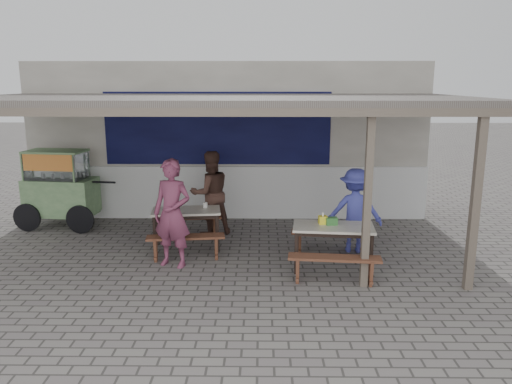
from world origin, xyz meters
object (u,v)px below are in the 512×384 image
object	(u,v)px
tissue_box	(323,220)
patron_wall_side	(210,193)
bench_left_wall	(188,222)
table_right	(333,230)
condiment_bowl	(172,207)
bench_right_wall	(331,238)
donation_box	(332,221)
patron_street_side	(172,213)
table_left	(186,214)
vendor_cart	(60,186)
condiment_jar	(205,205)
patron_right_table	(355,210)
bench_left_street	(186,242)
bench_right_street	(334,264)

from	to	relation	value
tissue_box	patron_wall_side	bearing A→B (deg)	138.43
patron_wall_side	bench_left_wall	bearing A→B (deg)	11.34
table_right	condiment_bowl	world-z (taller)	condiment_bowl
bench_right_wall	donation_box	xyz separation A→B (m)	(-0.09, -0.59, 0.48)
patron_street_side	table_left	bearing A→B (deg)	102.02
vendor_cart	condiment_jar	bearing A→B (deg)	-13.86
table_left	donation_box	world-z (taller)	donation_box
bench_left_wall	donation_box	xyz separation A→B (m)	(2.63, -1.59, 0.48)
condiment_jar	table_right	bearing A→B (deg)	-28.11
patron_street_side	patron_right_table	world-z (taller)	patron_street_side
bench_right_wall	patron_wall_side	distance (m)	2.68
condiment_jar	table_left	bearing A→B (deg)	-150.63
table_left	patron_wall_side	distance (m)	1.02
vendor_cart	bench_left_wall	bearing A→B (deg)	-8.33
bench_left_wall	vendor_cart	world-z (taller)	vendor_cart
bench_left_street	bench_right_wall	world-z (taller)	same
bench_right_wall	patron_wall_side	xyz separation A→B (m)	(-2.29, 1.29, 0.52)
table_left	bench_right_street	xyz separation A→B (m)	(2.51, -1.66, -0.33)
table_left	bench_right_wall	world-z (taller)	table_left
patron_wall_side	patron_right_table	bearing A→B (deg)	136.37
bench_right_street	patron_street_side	distance (m)	2.79
bench_right_street	tissue_box	xyz separation A→B (m)	(-0.10, 0.77, 0.48)
bench_left_street	patron_right_table	distance (m)	3.10
table_left	bench_left_street	xyz separation A→B (m)	(0.08, -0.64, -0.33)
bench_right_wall	bench_right_street	bearing A→B (deg)	-90.00
patron_right_table	donation_box	distance (m)	1.01
bench_right_wall	tissue_box	size ratio (longest dim) A/B	10.70
bench_left_wall	table_right	distance (m)	3.14
donation_box	condiment_jar	xyz separation A→B (m)	(-2.22, 1.14, -0.01)
table_left	patron_wall_side	bearing A→B (deg)	62.24
vendor_cart	condiment_bowl	size ratio (longest dim) A/B	11.22
bench_left_street	patron_street_side	bearing A→B (deg)	-133.29
table_right	patron_wall_side	bearing A→B (deg)	144.44
vendor_cart	donation_box	world-z (taller)	vendor_cart
patron_wall_side	tissue_box	bearing A→B (deg)	115.41
vendor_cart	condiment_bowl	world-z (taller)	vendor_cart
bench_left_wall	donation_box	size ratio (longest dim) A/B	7.34
bench_right_wall	tissue_box	world-z (taller)	tissue_box
patron_right_table	condiment_bowl	distance (m)	3.37
vendor_cart	condiment_jar	distance (m)	3.44
patron_street_side	donation_box	size ratio (longest dim) A/B	9.81
bench_right_wall	patron_right_table	world-z (taller)	patron_right_table
table_right	bench_left_street	bearing A→B (deg)	177.17
patron_right_table	bench_left_wall	bearing A→B (deg)	-6.23
tissue_box	bench_left_street	bearing A→B (deg)	173.83
patron_right_table	condiment_bowl	xyz separation A→B (m)	(-3.36, 0.18, 0.00)
tissue_box	condiment_bowl	world-z (taller)	tissue_box
patron_street_side	tissue_box	xyz separation A→B (m)	(2.51, -0.02, -0.10)
patron_street_side	donation_box	distance (m)	2.65
bench_right_street	patron_wall_side	world-z (taller)	patron_wall_side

